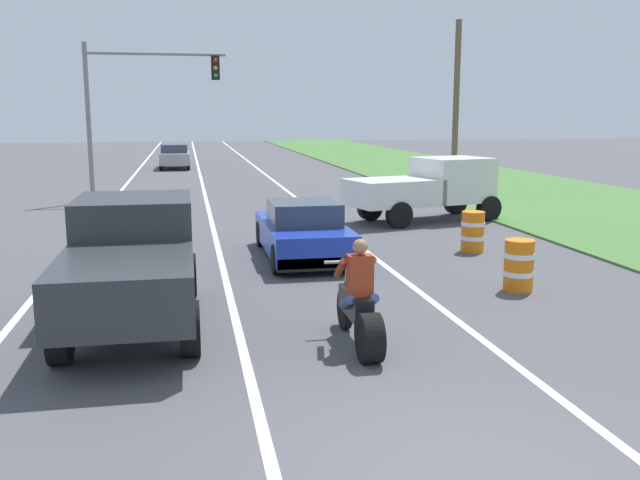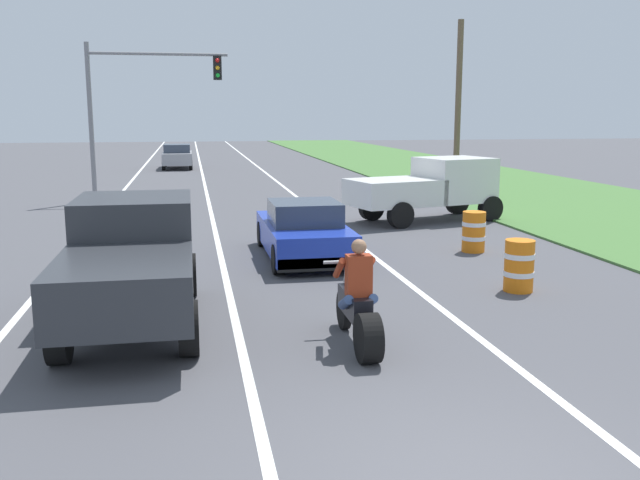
% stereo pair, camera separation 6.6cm
% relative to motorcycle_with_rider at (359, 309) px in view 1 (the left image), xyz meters
% --- Properties ---
extents(lane_stripe_left_solid, '(0.14, 120.00, 0.01)m').
position_rel_motorcycle_with_rider_xyz_m(lane_stripe_left_solid, '(-5.28, 16.05, -0.59)').
color(lane_stripe_left_solid, white).
rests_on(lane_stripe_left_solid, ground).
extents(lane_stripe_right_solid, '(0.14, 120.00, 0.01)m').
position_rel_motorcycle_with_rider_xyz_m(lane_stripe_right_solid, '(1.92, 16.05, -0.59)').
color(lane_stripe_right_solid, white).
rests_on(lane_stripe_right_solid, ground).
extents(lane_stripe_centre_dashed, '(0.14, 120.00, 0.01)m').
position_rel_motorcycle_with_rider_xyz_m(lane_stripe_centre_dashed, '(-1.68, 16.05, -0.59)').
color(lane_stripe_centre_dashed, white).
rests_on(lane_stripe_centre_dashed, ground).
extents(grass_verge_right, '(10.00, 120.00, 0.06)m').
position_rel_motorcycle_with_rider_xyz_m(grass_verge_right, '(12.04, 16.05, -0.56)').
color(grass_verge_right, '#477538').
rests_on(grass_verge_right, ground).
extents(motorcycle_with_rider, '(0.70, 2.21, 1.62)m').
position_rel_motorcycle_with_rider_xyz_m(motorcycle_with_rider, '(0.00, 0.00, 0.00)').
color(motorcycle_with_rider, black).
rests_on(motorcycle_with_rider, ground).
extents(sports_car_blue, '(1.84, 4.30, 1.37)m').
position_rel_motorcycle_with_rider_xyz_m(sports_car_blue, '(0.25, 6.45, 0.04)').
color(sports_car_blue, '#1E38B2').
rests_on(sports_car_blue, ground).
extents(pickup_truck_left_lane_dark_grey, '(2.02, 4.80, 1.98)m').
position_rel_motorcycle_with_rider_xyz_m(pickup_truck_left_lane_dark_grey, '(-3.29, 1.74, 0.51)').
color(pickup_truck_left_lane_dark_grey, '#2D3035').
rests_on(pickup_truck_left_lane_dark_grey, ground).
extents(pickup_truck_right_shoulder_white, '(5.14, 3.14, 1.98)m').
position_rel_motorcycle_with_rider_xyz_m(pickup_truck_right_shoulder_white, '(5.11, 11.43, 0.51)').
color(pickup_truck_right_shoulder_white, silver).
rests_on(pickup_truck_right_shoulder_white, ground).
extents(traffic_light_mast_near, '(5.32, 0.34, 6.00)m').
position_rel_motorcycle_with_rider_xyz_m(traffic_light_mast_near, '(-4.32, 18.49, 3.45)').
color(traffic_light_mast_near, gray).
rests_on(traffic_light_mast_near, ground).
extents(utility_pole_roadside, '(0.24, 0.24, 7.00)m').
position_rel_motorcycle_with_rider_xyz_m(utility_pole_roadside, '(8.31, 17.38, 2.91)').
color(utility_pole_roadside, brown).
rests_on(utility_pole_roadside, ground).
extents(construction_barrel_nearest, '(0.58, 0.58, 1.00)m').
position_rel_motorcycle_with_rider_xyz_m(construction_barrel_nearest, '(3.82, 2.64, -0.09)').
color(construction_barrel_nearest, orange).
rests_on(construction_barrel_nearest, ground).
extents(construction_barrel_mid, '(0.58, 0.58, 1.00)m').
position_rel_motorcycle_with_rider_xyz_m(construction_barrel_mid, '(4.50, 6.44, -0.09)').
color(construction_barrel_mid, orange).
rests_on(construction_barrel_mid, ground).
extents(distant_car_far_ahead, '(1.80, 4.00, 1.50)m').
position_rel_motorcycle_with_rider_xyz_m(distant_car_far_ahead, '(-3.10, 34.45, 0.18)').
color(distant_car_far_ahead, '#99999E').
rests_on(distant_car_far_ahead, ground).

